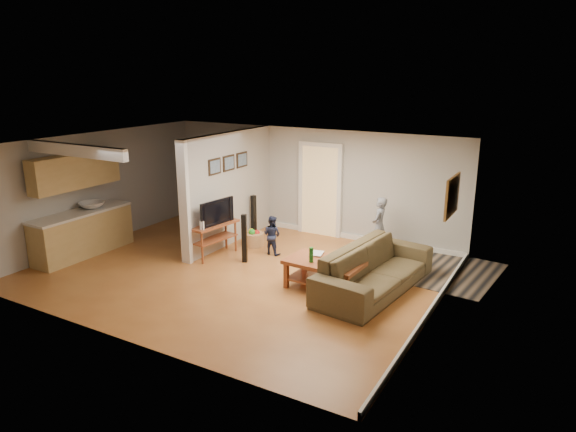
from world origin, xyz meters
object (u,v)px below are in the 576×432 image
at_px(coffee_table, 325,267).
at_px(tv_console, 214,227).
at_px(sofa, 374,290).
at_px(speaker_right, 254,216).
at_px(child, 378,253).
at_px(toy_basket, 254,239).
at_px(speaker_left, 244,238).
at_px(toddler, 272,254).

distance_m(coffee_table, tv_console, 2.79).
xyz_separation_m(sofa, speaker_right, (-3.60, 1.60, 0.49)).
height_order(coffee_table, child, coffee_table).
height_order(coffee_table, toy_basket, coffee_table).
bearing_deg(speaker_right, speaker_left, -50.08).
bearing_deg(speaker_right, tv_console, -74.96).
xyz_separation_m(speaker_left, toy_basket, (-0.40, 0.94, -0.34)).
bearing_deg(speaker_left, tv_console, 159.04).
bearing_deg(toddler, speaker_right, -37.34).
bearing_deg(toddler, coffee_table, 151.24).
bearing_deg(toy_basket, speaker_right, 122.61).
relative_size(speaker_left, toddler, 1.19).
xyz_separation_m(coffee_table, toddler, (-1.77, 1.10, -0.41)).
relative_size(speaker_left, speaker_right, 1.03).
distance_m(coffee_table, speaker_left, 2.06).
height_order(sofa, child, child).
bearing_deg(coffee_table, child, 85.38).
relative_size(sofa, toy_basket, 6.01).
bearing_deg(speaker_right, child, 17.92).
distance_m(sofa, toy_basket, 3.35).
height_order(speaker_left, toddler, speaker_left).
height_order(sofa, coffee_table, coffee_table).
bearing_deg(coffee_table, speaker_right, 144.93).
xyz_separation_m(speaker_left, toddler, (0.24, 0.68, -0.50)).
xyz_separation_m(speaker_left, child, (2.19, 1.83, -0.50)).
bearing_deg(toy_basket, coffee_table, -29.23).
distance_m(speaker_left, speaker_right, 1.75).
bearing_deg(speaker_left, sofa, -23.61).
xyz_separation_m(tv_console, toy_basket, (0.34, 0.96, -0.48)).
relative_size(sofa, tv_console, 2.32).
xyz_separation_m(speaker_right, toddler, (1.04, -0.88, -0.49)).
height_order(sofa, speaker_right, speaker_right).
height_order(coffee_table, toddler, coffee_table).
height_order(speaker_left, toy_basket, speaker_left).
height_order(sofa, toy_basket, toy_basket).
bearing_deg(tv_console, speaker_right, 99.96).
relative_size(speaker_right, toddler, 1.16).
relative_size(speaker_left, toy_basket, 2.21).
distance_m(coffee_table, toy_basket, 2.78).
relative_size(speaker_right, child, 0.79).
bearing_deg(child, coffee_table, -5.17).
height_order(tv_console, toddler, tv_console).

